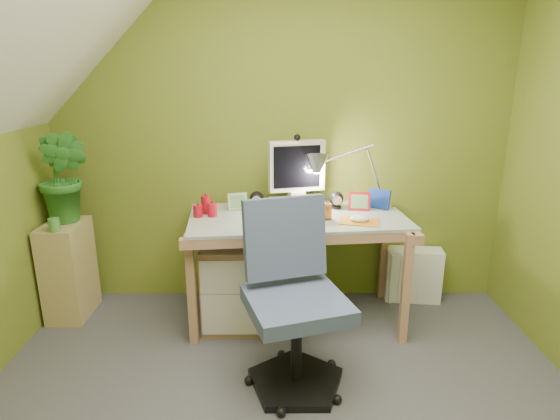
{
  "coord_description": "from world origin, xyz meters",
  "views": [
    {
      "loc": [
        -0.01,
        -1.67,
        1.65
      ],
      "look_at": [
        0.0,
        1.0,
        0.85
      ],
      "focal_mm": 30.0,
      "sensor_mm": 36.0,
      "label": 1
    }
  ],
  "objects_px": {
    "monitor": "(297,170)",
    "radiator": "(413,275)",
    "side_ledge": "(69,270)",
    "desk": "(297,268)",
    "desk_lamp": "(364,162)",
    "task_chair": "(297,301)",
    "potted_plant": "(64,177)"
  },
  "relations": [
    {
      "from": "monitor",
      "to": "radiator",
      "type": "bearing_deg",
      "value": -8.35
    },
    {
      "from": "desk_lamp",
      "to": "side_ledge",
      "type": "bearing_deg",
      "value": 172.25
    },
    {
      "from": "desk_lamp",
      "to": "radiator",
      "type": "bearing_deg",
      "value": 0.9
    },
    {
      "from": "side_ledge",
      "to": "task_chair",
      "type": "xyz_separation_m",
      "value": [
        1.53,
        -0.79,
        0.17
      ]
    },
    {
      "from": "monitor",
      "to": "task_chair",
      "type": "bearing_deg",
      "value": -106.14
    },
    {
      "from": "side_ledge",
      "to": "potted_plant",
      "type": "distance_m",
      "value": 0.65
    },
    {
      "from": "potted_plant",
      "to": "radiator",
      "type": "height_order",
      "value": "potted_plant"
    },
    {
      "from": "desk_lamp",
      "to": "task_chair",
      "type": "xyz_separation_m",
      "value": [
        -0.48,
        -0.9,
        -0.55
      ]
    },
    {
      "from": "potted_plant",
      "to": "task_chair",
      "type": "height_order",
      "value": "potted_plant"
    },
    {
      "from": "desk",
      "to": "monitor",
      "type": "bearing_deg",
      "value": 84.32
    },
    {
      "from": "radiator",
      "to": "potted_plant",
      "type": "bearing_deg",
      "value": -170.12
    },
    {
      "from": "desk_lamp",
      "to": "task_chair",
      "type": "height_order",
      "value": "desk_lamp"
    },
    {
      "from": "task_chair",
      "to": "radiator",
      "type": "relative_size",
      "value": 2.55
    },
    {
      "from": "desk",
      "to": "radiator",
      "type": "relative_size",
      "value": 3.5
    },
    {
      "from": "task_chair",
      "to": "side_ledge",
      "type": "bearing_deg",
      "value": 135.54
    },
    {
      "from": "desk_lamp",
      "to": "potted_plant",
      "type": "bearing_deg",
      "value": 170.86
    },
    {
      "from": "monitor",
      "to": "potted_plant",
      "type": "relative_size",
      "value": 0.86
    },
    {
      "from": "monitor",
      "to": "radiator",
      "type": "height_order",
      "value": "monitor"
    },
    {
      "from": "side_ledge",
      "to": "potted_plant",
      "type": "bearing_deg",
      "value": 58.63
    },
    {
      "from": "monitor",
      "to": "potted_plant",
      "type": "bearing_deg",
      "value": 168.29
    },
    {
      "from": "monitor",
      "to": "desk_lamp",
      "type": "height_order",
      "value": "desk_lamp"
    },
    {
      "from": "desk_lamp",
      "to": "radiator",
      "type": "relative_size",
      "value": 1.59
    },
    {
      "from": "potted_plant",
      "to": "radiator",
      "type": "distance_m",
      "value": 2.54
    },
    {
      "from": "monitor",
      "to": "task_chair",
      "type": "relative_size",
      "value": 0.52
    },
    {
      "from": "monitor",
      "to": "desk_lamp",
      "type": "relative_size",
      "value": 0.84
    },
    {
      "from": "monitor",
      "to": "desk_lamp",
      "type": "distance_m",
      "value": 0.45
    },
    {
      "from": "desk",
      "to": "task_chair",
      "type": "bearing_deg",
      "value": -98.05
    },
    {
      "from": "side_ledge",
      "to": "radiator",
      "type": "distance_m",
      "value": 2.45
    },
    {
      "from": "desk",
      "to": "monitor",
      "type": "relative_size",
      "value": 2.62
    },
    {
      "from": "desk",
      "to": "monitor",
      "type": "distance_m",
      "value": 0.66
    },
    {
      "from": "desk",
      "to": "task_chair",
      "type": "height_order",
      "value": "task_chair"
    },
    {
      "from": "side_ledge",
      "to": "desk",
      "type": "bearing_deg",
      "value": -2.28
    }
  ]
}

